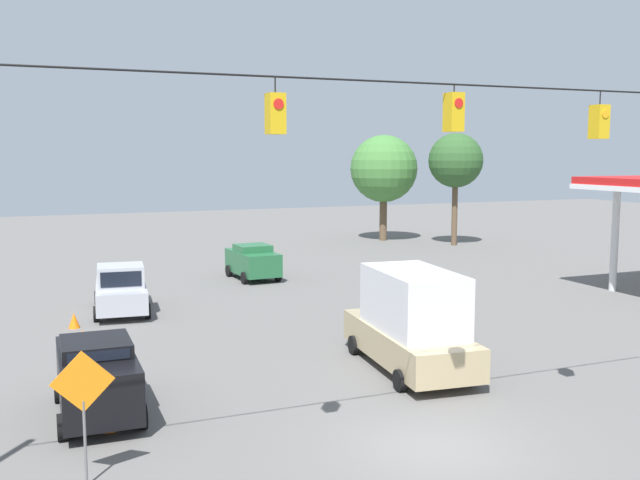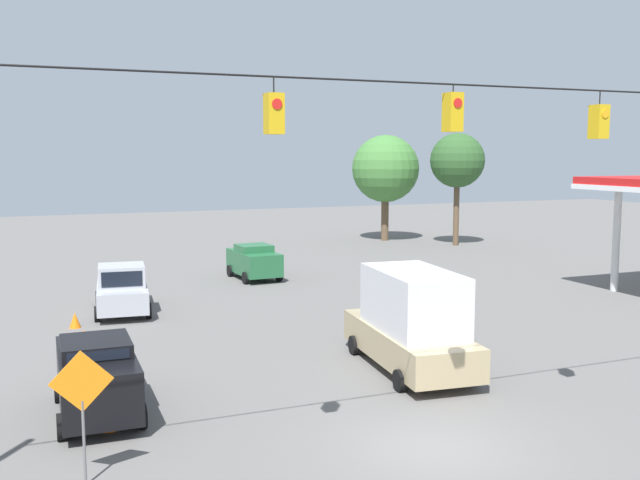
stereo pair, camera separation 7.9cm
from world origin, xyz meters
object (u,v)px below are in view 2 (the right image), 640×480
at_px(box_truck_tan_crossing_near, 411,321).
at_px(traffic_cone_nearest, 109,418).
at_px(overhead_signal_span, 451,218).
at_px(work_zone_sign, 82,392).
at_px(sedan_black_parked_shoulder, 97,375).
at_px(traffic_cone_third, 88,359).
at_px(pickup_truck_silver_withflow_far, 122,290).
at_px(tree_horizon_left, 385,169).
at_px(traffic_cone_second, 100,387).
at_px(tree_horizon_right, 457,161).
at_px(traffic_cone_fourth, 84,338).
at_px(sedan_green_oncoming_deep, 254,261).
at_px(traffic_cone_fifth, 75,320).

bearing_deg(box_truck_tan_crossing_near, traffic_cone_nearest, 9.25).
height_order(overhead_signal_span, work_zone_sign, overhead_signal_span).
distance_m(box_truck_tan_crossing_near, work_zone_sign, 11.02).
distance_m(overhead_signal_span, sedan_black_parked_shoulder, 10.00).
bearing_deg(work_zone_sign, sedan_black_parked_shoulder, -98.54).
relative_size(overhead_signal_span, sedan_black_parked_shoulder, 5.52).
relative_size(traffic_cone_nearest, traffic_cone_third, 1.00).
height_order(pickup_truck_silver_withflow_far, box_truck_tan_crossing_near, box_truck_tan_crossing_near).
relative_size(box_truck_tan_crossing_near, tree_horizon_left, 0.77).
relative_size(sedan_black_parked_shoulder, work_zone_sign, 1.54).
xyz_separation_m(box_truck_tan_crossing_near, work_zone_sign, (10.10, 4.39, 0.43)).
bearing_deg(pickup_truck_silver_withflow_far, sedan_black_parked_shoulder, 80.22).
relative_size(traffic_cone_second, work_zone_sign, 0.21).
xyz_separation_m(sedan_black_parked_shoulder, traffic_cone_second, (-0.17, -1.36, -0.75)).
bearing_deg(work_zone_sign, tree_horizon_right, -133.46).
xyz_separation_m(traffic_cone_fourth, work_zone_sign, (0.76, 11.16, 1.69)).
xyz_separation_m(sedan_green_oncoming_deep, box_truck_tan_crossing_near, (0.27, 17.60, 0.58)).
relative_size(box_truck_tan_crossing_near, traffic_cone_second, 10.44).
distance_m(traffic_cone_nearest, traffic_cone_fourth, 8.29).
height_order(overhead_signal_span, traffic_cone_fifth, overhead_signal_span).
bearing_deg(traffic_cone_third, overhead_signal_span, 124.53).
bearing_deg(tree_horizon_right, traffic_cone_second, 41.62).
relative_size(traffic_cone_second, tree_horizon_left, 0.07).
xyz_separation_m(traffic_cone_third, traffic_cone_fourth, (-0.07, -2.72, 0.00)).
distance_m(traffic_cone_third, traffic_cone_fourth, 2.73).
height_order(overhead_signal_span, sedan_green_oncoming_deep, overhead_signal_span).
distance_m(traffic_cone_fifth, tree_horizon_left, 32.31).
bearing_deg(traffic_cone_nearest, traffic_cone_fourth, -89.96).
bearing_deg(traffic_cone_third, box_truck_tan_crossing_near, 156.73).
distance_m(overhead_signal_span, traffic_cone_third, 13.21).
height_order(traffic_cone_fourth, traffic_cone_fifth, same).
bearing_deg(traffic_cone_fifth, pickup_truck_silver_withflow_far, -133.74).
bearing_deg(tree_horizon_right, traffic_cone_fifth, 29.75).
bearing_deg(traffic_cone_third, traffic_cone_fifth, -89.57).
relative_size(pickup_truck_silver_withflow_far, traffic_cone_nearest, 8.84).
distance_m(box_truck_tan_crossing_near, tree_horizon_left, 34.04).
bearing_deg(sedan_black_parked_shoulder, tree_horizon_left, -128.47).
bearing_deg(work_zone_sign, tree_horizon_left, -125.72).
xyz_separation_m(overhead_signal_span, tree_horizon_right, (-20.84, -31.63, 0.83)).
relative_size(traffic_cone_fifth, tree_horizon_right, 0.07).
height_order(sedan_green_oncoming_deep, pickup_truck_silver_withflow_far, pickup_truck_silver_withflow_far).
xyz_separation_m(box_truck_tan_crossing_near, traffic_cone_fourth, (9.34, -6.77, -1.26)).
distance_m(sedan_green_oncoming_deep, tree_horizon_right, 20.46).
distance_m(box_truck_tan_crossing_near, traffic_cone_fourth, 11.60).
distance_m(overhead_signal_span, tree_horizon_right, 37.89).
distance_m(sedan_green_oncoming_deep, traffic_cone_fourth, 14.49).
height_order(overhead_signal_span, traffic_cone_second, overhead_signal_span).
distance_m(traffic_cone_fifth, work_zone_sign, 14.25).
height_order(traffic_cone_fifth, work_zone_sign, work_zone_sign).
xyz_separation_m(box_truck_tan_crossing_near, tree_horizon_right, (-18.34, -25.63, 4.66)).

